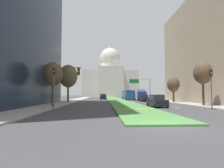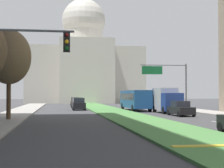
{
  "view_description": "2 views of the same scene",
  "coord_description": "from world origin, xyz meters",
  "views": [
    {
      "loc": [
        -3.85,
        -10.88,
        2.01
      ],
      "look_at": [
        -1.09,
        49.37,
        5.12
      ],
      "focal_mm": 29.29,
      "sensor_mm": 36.0,
      "label": 1
    },
    {
      "loc": [
        -7.14,
        -4.69,
        2.41
      ],
      "look_at": [
        0.55,
        48.0,
        3.89
      ],
      "focal_mm": 58.69,
      "sensor_mm": 36.0,
      "label": 2
    }
  ],
  "objects": [
    {
      "name": "box_truck_delivery",
      "position": [
        6.53,
        40.58,
        1.68
      ],
      "size": [
        2.4,
        6.4,
        3.2
      ],
      "color": "navy",
      "rests_on": "ground_plane"
    },
    {
      "name": "sedan_far_horizon",
      "position": [
        -3.87,
        60.01,
        0.84
      ],
      "size": [
        2.19,
        4.27,
        1.82
      ],
      "color": "black",
      "rests_on": "ground_plane"
    },
    {
      "name": "sidewalk_right",
      "position": [
        12.2,
        40.6,
        0.07
      ],
      "size": [
        4.0,
        91.35,
        0.15
      ],
      "primitive_type": "cube",
      "color": "#9E9991",
      "rests_on": "ground_plane"
    },
    {
      "name": "median_curb_nose",
      "position": [
        0.0,
        10.54,
        0.16
      ],
      "size": [
        4.62,
        0.5,
        0.04
      ],
      "primitive_type": "cube",
      "color": "gold",
      "rests_on": "grass_median"
    },
    {
      "name": "street_tree_left_mid",
      "position": [
        -11.62,
        29.36,
        5.77
      ],
      "size": [
        4.0,
        4.0,
        8.3
      ],
      "color": "#4C3823",
      "rests_on": "ground_plane"
    },
    {
      "name": "overhead_guide_sign",
      "position": [
        7.47,
        42.69,
        4.68
      ],
      "size": [
        6.4,
        0.2,
        6.5
      ],
      "color": "#515456",
      "rests_on": "ground_plane"
    },
    {
      "name": "city_bus",
      "position": [
        3.94,
        47.88,
        1.77
      ],
      "size": [
        2.62,
        11.0,
        2.95
      ],
      "color": "#1E4C8C",
      "rests_on": "ground_plane"
    },
    {
      "name": "lane_dashes_right",
      "position": [
        6.38,
        47.39,
        0.0
      ],
      "size": [
        0.16,
        65.29,
        0.01
      ],
      "color": "silver",
      "rests_on": "ground_plane"
    },
    {
      "name": "grass_median",
      "position": [
        0.0,
        45.68,
        0.07
      ],
      "size": [
        5.13,
        91.35,
        0.14
      ],
      "primitive_type": "cube",
      "color": "#4C8442",
      "rests_on": "ground_plane"
    },
    {
      "name": "traffic_light_near_left",
      "position": [
        -8.85,
        10.73,
        3.8
      ],
      "size": [
        3.34,
        0.35,
        5.2
      ],
      "color": "#515456",
      "rests_on": "ground_plane"
    },
    {
      "name": "sidewalk_left",
      "position": [
        -12.2,
        40.6,
        0.07
      ],
      "size": [
        4.0,
        91.35,
        0.15
      ],
      "primitive_type": "cube",
      "color": "#9E9991",
      "rests_on": "ground_plane"
    },
    {
      "name": "sedan_distant",
      "position": [
        -4.14,
        50.77,
        0.86
      ],
      "size": [
        1.94,
        4.37,
        1.85
      ],
      "color": "black",
      "rests_on": "ground_plane"
    },
    {
      "name": "sedan_midblock",
      "position": [
        6.21,
        34.26,
        0.78
      ],
      "size": [
        1.9,
        4.45,
        1.66
      ],
      "color": "black",
      "rests_on": "ground_plane"
    },
    {
      "name": "capitol_building",
      "position": [
        0.0,
        100.66,
        10.58
      ],
      "size": [
        32.04,
        25.59,
        31.04
      ],
      "color": "beige",
      "rests_on": "ground_plane"
    },
    {
      "name": "ground_plane",
      "position": [
        0.0,
        50.75,
        0.0
      ],
      "size": [
        260.0,
        260.0,
        0.0
      ],
      "primitive_type": "plane",
      "color": "#3D3D3F"
    },
    {
      "name": "sedan_very_far",
      "position": [
        -3.77,
        72.2,
        0.83
      ],
      "size": [
        1.93,
        4.4,
        1.77
      ],
      "color": "brown",
      "rests_on": "ground_plane"
    }
  ]
}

